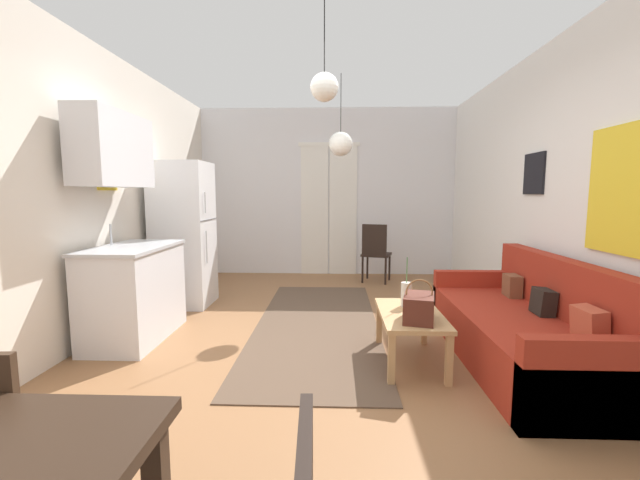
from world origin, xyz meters
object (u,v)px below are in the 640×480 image
accent_chair (376,251)px  pendant_lamp_far (341,144)px  handbag (419,307)px  refrigerator (184,234)px  coffee_table (410,319)px  bamboo_vase (406,294)px  couch (528,331)px  pendant_lamp_near (324,87)px

accent_chair → pendant_lamp_far: size_ratio=0.95×
handbag → refrigerator: bearing=143.6°
pendant_lamp_far → handbag: bearing=-73.5°
handbag → coffee_table: bearing=95.7°
bamboo_vase → pendant_lamp_far: (-0.55, 1.55, 1.45)m
couch → handbag: bearing=-167.1°
couch → pendant_lamp_far: size_ratio=2.12×
accent_chair → bamboo_vase: bearing=107.1°
couch → coffee_table: couch is taller
accent_chair → handbag: bearing=107.6°
bamboo_vase → pendant_lamp_far: pendant_lamp_far is taller
refrigerator → coffee_table: bearing=-33.4°
pendant_lamp_near → pendant_lamp_far: bearing=85.4°
pendant_lamp_near → accent_chair: bearing=76.9°
coffee_table → accent_chair: size_ratio=0.97×
handbag → refrigerator: refrigerator is taller
coffee_table → handbag: (0.02, -0.21, 0.16)m
coffee_table → handbag: 0.27m
handbag → pendant_lamp_near: 1.81m
refrigerator → pendant_lamp_far: (1.93, 0.09, 1.10)m
refrigerator → pendant_lamp_near: size_ratio=2.40×
coffee_table → pendant_lamp_far: 2.44m
coffee_table → refrigerator: bearing=146.6°
coffee_table → accent_chair: (0.01, 2.97, 0.14)m
bamboo_vase → refrigerator: 2.90m
accent_chair → pendant_lamp_near: pendant_lamp_near is taller
accent_chair → pendant_lamp_near: size_ratio=1.25×
handbag → refrigerator: size_ratio=0.21×
coffee_table → pendant_lamp_near: pendant_lamp_near is taller
couch → coffee_table: (-0.95, -0.00, 0.09)m
pendant_lamp_far → refrigerator: bearing=-177.2°
pendant_lamp_near → pendant_lamp_far: (0.15, 1.85, -0.20)m
bamboo_vase → couch: bearing=-10.8°
couch → coffee_table: size_ratio=2.30×
refrigerator → accent_chair: size_ratio=1.92×
bamboo_vase → pendant_lamp_near: pendant_lamp_near is taller
coffee_table → pendant_lamp_near: size_ratio=1.22×
couch → refrigerator: (-3.44, 1.64, 0.61)m
refrigerator → pendant_lamp_near: (1.79, -1.75, 1.29)m
couch → pendant_lamp_near: pendant_lamp_near is taller
couch → accent_chair: size_ratio=2.24×
coffee_table → couch: bearing=0.0°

